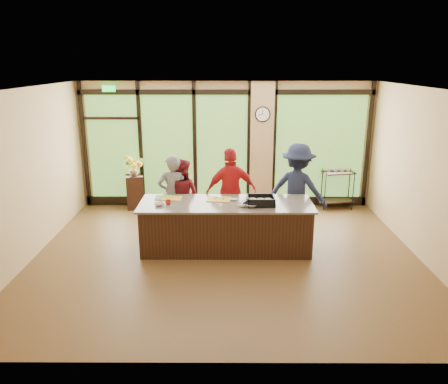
{
  "coord_description": "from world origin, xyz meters",
  "views": [
    {
      "loc": [
        -0.01,
        -7.37,
        3.42
      ],
      "look_at": [
        -0.04,
        0.4,
        1.1
      ],
      "focal_mm": 35.0,
      "sensor_mm": 36.0,
      "label": 1
    }
  ],
  "objects_px": {
    "cook_left": "(173,196)",
    "roasting_pan": "(261,202)",
    "island_base": "(226,227)",
    "flower_stand": "(135,192)",
    "cook_right": "(297,189)",
    "bar_cart": "(338,184)"
  },
  "relations": [
    {
      "from": "roasting_pan",
      "to": "bar_cart",
      "type": "xyz_separation_m",
      "value": [
        2.06,
        2.56,
        -0.36
      ]
    },
    {
      "from": "bar_cart",
      "to": "roasting_pan",
      "type": "bearing_deg",
      "value": -140.46
    },
    {
      "from": "cook_left",
      "to": "cook_right",
      "type": "distance_m",
      "value": 2.52
    },
    {
      "from": "island_base",
      "to": "cook_left",
      "type": "height_order",
      "value": "cook_left"
    },
    {
      "from": "bar_cart",
      "to": "cook_left",
      "type": "bearing_deg",
      "value": -167.08
    },
    {
      "from": "bar_cart",
      "to": "cook_right",
      "type": "bearing_deg",
      "value": -139.33
    },
    {
      "from": "cook_left",
      "to": "flower_stand",
      "type": "height_order",
      "value": "cook_left"
    },
    {
      "from": "island_base",
      "to": "roasting_pan",
      "type": "height_order",
      "value": "roasting_pan"
    },
    {
      "from": "cook_left",
      "to": "roasting_pan",
      "type": "height_order",
      "value": "cook_left"
    },
    {
      "from": "island_base",
      "to": "cook_right",
      "type": "distance_m",
      "value": 1.75
    },
    {
      "from": "flower_stand",
      "to": "bar_cart",
      "type": "height_order",
      "value": "bar_cart"
    },
    {
      "from": "flower_stand",
      "to": "bar_cart",
      "type": "xyz_separation_m",
      "value": [
        4.89,
        0.03,
        0.19
      ]
    },
    {
      "from": "island_base",
      "to": "cook_left",
      "type": "relative_size",
      "value": 1.86
    },
    {
      "from": "island_base",
      "to": "flower_stand",
      "type": "bearing_deg",
      "value": 132.23
    },
    {
      "from": "island_base",
      "to": "flower_stand",
      "type": "relative_size",
      "value": 3.79
    },
    {
      "from": "roasting_pan",
      "to": "bar_cart",
      "type": "bearing_deg",
      "value": 49.13
    },
    {
      "from": "cook_left",
      "to": "flower_stand",
      "type": "distance_m",
      "value": 2.08
    },
    {
      "from": "cook_right",
      "to": "bar_cart",
      "type": "relative_size",
      "value": 1.87
    },
    {
      "from": "island_base",
      "to": "bar_cart",
      "type": "relative_size",
      "value": 3.1
    },
    {
      "from": "roasting_pan",
      "to": "flower_stand",
      "type": "height_order",
      "value": "roasting_pan"
    },
    {
      "from": "island_base",
      "to": "flower_stand",
      "type": "height_order",
      "value": "island_base"
    },
    {
      "from": "cook_left",
      "to": "roasting_pan",
      "type": "distance_m",
      "value": 1.9
    }
  ]
}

